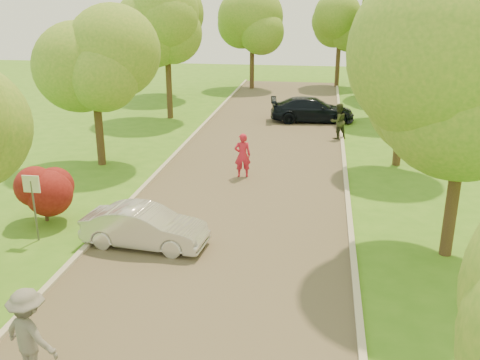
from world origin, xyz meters
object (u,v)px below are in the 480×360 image
Objects in this scene: person_striped at (243,155)px; person_olive at (338,121)px; silver_sedan at (145,227)px; skateboarder at (30,335)px; street_sign at (33,194)px; dark_sedan at (312,110)px.

person_olive reaches higher than person_striped.
silver_sedan is 2.01× the size of person_olive.
skateboarder is at bearing -176.31° from silver_sedan.
street_sign reaches higher than silver_sedan.
skateboarder is at bearing 67.13° from person_striped.
person_striped is (-2.62, -11.17, 0.22)m from dark_sedan.
skateboarder is (-4.80, -24.53, 0.37)m from dark_sedan.
street_sign is at bearing 150.05° from dark_sedan.
dark_sedan is 2.65× the size of person_olive.
dark_sedan is 4.27m from person_olive.
skateboarder is at bearing 39.93° from person_olive.
person_striped is (2.18, 13.36, -0.16)m from skateboarder.
street_sign reaches higher than dark_sedan.
skateboarder is (3.30, -6.15, -0.45)m from street_sign.
street_sign is 0.56× the size of silver_sedan.
dark_sedan is 2.59× the size of skateboarder.
street_sign is 0.43× the size of dark_sedan.
dark_sedan reaches higher than silver_sedan.
silver_sedan is at bearing 159.67° from dark_sedan.
street_sign is 20.10m from dark_sedan.
dark_sedan is 2.66× the size of person_striped.
silver_sedan is at bearing 33.78° from person_olive.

